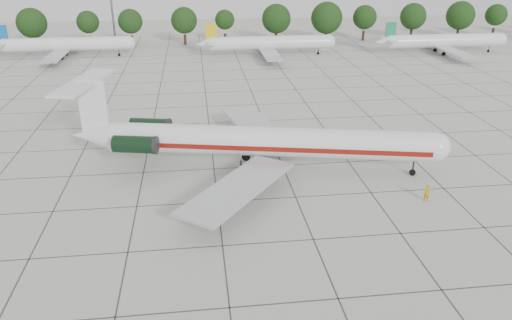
{
  "coord_description": "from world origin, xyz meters",
  "views": [
    {
      "loc": [
        -9.63,
        -44.43,
        24.02
      ],
      "look_at": [
        -3.85,
        2.02,
        3.5
      ],
      "focal_mm": 35.0,
      "sensor_mm": 36.0,
      "label": 1
    }
  ],
  "objects_px": {
    "bg_airliner_b": "(66,44)",
    "bg_airliner_d": "(444,41)",
    "main_airliner": "(249,141)",
    "bg_airliner_c": "(270,43)",
    "ground_crew": "(427,193)"
  },
  "relations": [
    {
      "from": "ground_crew",
      "to": "bg_airliner_d",
      "type": "relative_size",
      "value": 0.07
    },
    {
      "from": "main_airliner",
      "to": "bg_airliner_d",
      "type": "height_order",
      "value": "main_airliner"
    },
    {
      "from": "ground_crew",
      "to": "bg_airliner_d",
      "type": "height_order",
      "value": "bg_airliner_d"
    },
    {
      "from": "main_airliner",
      "to": "bg_airliner_d",
      "type": "bearing_deg",
      "value": 60.73
    },
    {
      "from": "main_airliner",
      "to": "bg_airliner_c",
      "type": "relative_size",
      "value": 1.5
    },
    {
      "from": "main_airliner",
      "to": "bg_airliner_c",
      "type": "distance_m",
      "value": 62.4
    },
    {
      "from": "ground_crew",
      "to": "bg_airliner_b",
      "type": "height_order",
      "value": "bg_airliner_b"
    },
    {
      "from": "ground_crew",
      "to": "bg_airliner_b",
      "type": "xyz_separation_m",
      "value": [
        -50.92,
        75.08,
        1.99
      ]
    },
    {
      "from": "bg_airliner_c",
      "to": "bg_airliner_d",
      "type": "distance_m",
      "value": 40.72
    },
    {
      "from": "bg_airliner_b",
      "to": "bg_airliner_d",
      "type": "bearing_deg",
      "value": -4.22
    },
    {
      "from": "bg_airliner_b",
      "to": "bg_airliner_c",
      "type": "distance_m",
      "value": 45.78
    },
    {
      "from": "ground_crew",
      "to": "bg_airliner_c",
      "type": "distance_m",
      "value": 71.37
    },
    {
      "from": "main_airliner",
      "to": "ground_crew",
      "type": "xyz_separation_m",
      "value": [
        16.85,
        -9.83,
        -2.61
      ]
    },
    {
      "from": "main_airliner",
      "to": "bg_airliner_c",
      "type": "height_order",
      "value": "main_airliner"
    },
    {
      "from": "bg_airliner_b",
      "to": "bg_airliner_c",
      "type": "bearing_deg",
      "value": -4.92
    }
  ]
}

